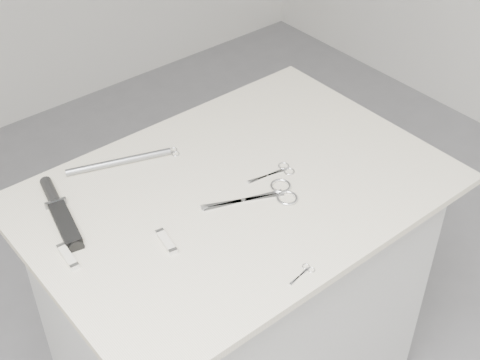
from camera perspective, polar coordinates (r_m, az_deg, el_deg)
plinth at (r=1.94m, az=-0.23°, el=-11.43°), size 0.90×0.60×0.90m
display_board at (r=1.61m, az=-0.27°, el=-0.95°), size 1.00×0.70×0.02m
large_shears at (r=1.58m, az=2.53°, el=-1.28°), size 0.23×0.14×0.01m
embroidery_scissors_a at (r=1.65m, az=3.28°, el=0.71°), size 0.13×0.05×0.00m
embroidery_scissors_b at (r=1.72m, az=-6.26°, el=2.25°), size 0.09×0.05×0.00m
tiny_scissors at (r=1.41m, az=5.45°, el=-7.87°), size 0.07×0.03×0.00m
sheathed_knife at (r=1.59m, az=-15.26°, el=-2.35°), size 0.09×0.25×0.03m
pocket_knife_a at (r=1.47m, az=-14.49°, el=-6.36°), size 0.02×0.08×0.01m
pocket_knife_b at (r=1.47m, az=-6.31°, el=-5.26°), size 0.03×0.08×0.01m
metal_rail at (r=1.69m, az=-10.29°, el=1.54°), size 0.26×0.10×0.02m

